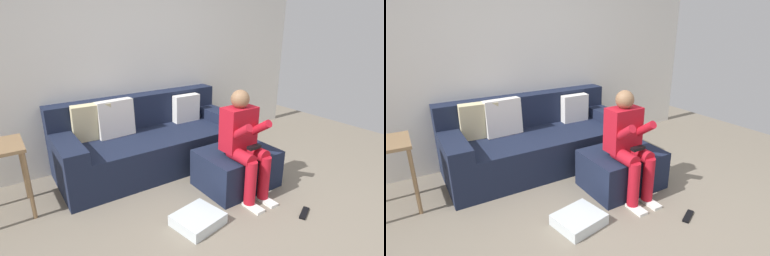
# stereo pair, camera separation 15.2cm
# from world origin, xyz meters

# --- Properties ---
(ground_plane) EXTENTS (6.94, 6.94, 0.00)m
(ground_plane) POSITION_xyz_m (0.00, 0.00, 0.00)
(ground_plane) COLOR slate
(wall_back) EXTENTS (5.34, 0.10, 2.58)m
(wall_back) POSITION_xyz_m (0.00, 2.20, 1.29)
(wall_back) COLOR silver
(wall_back) RESTS_ON ground_plane
(couch_sectional) EXTENTS (2.21, 0.94, 0.87)m
(couch_sectional) POSITION_xyz_m (-0.13, 1.75, 0.32)
(couch_sectional) COLOR #192138
(couch_sectional) RESTS_ON ground_plane
(ottoman) EXTENTS (0.81, 0.61, 0.41)m
(ottoman) POSITION_xyz_m (0.42, 0.75, 0.21)
(ottoman) COLOR #192138
(ottoman) RESTS_ON ground_plane
(person_seated) EXTENTS (0.34, 0.58, 1.10)m
(person_seated) POSITION_xyz_m (0.35, 0.59, 0.61)
(person_seated) COLOR red
(person_seated) RESTS_ON ground_plane
(storage_bin) EXTENTS (0.46, 0.42, 0.10)m
(storage_bin) POSITION_xyz_m (-0.33, 0.42, 0.05)
(storage_bin) COLOR silver
(storage_bin) RESTS_ON ground_plane
(remote_near_ottoman) EXTENTS (0.20, 0.13, 0.02)m
(remote_near_ottoman) POSITION_xyz_m (0.59, -0.02, 0.01)
(remote_near_ottoman) COLOR black
(remote_near_ottoman) RESTS_ON ground_plane
(remote_by_storage_bin) EXTENTS (0.19, 0.07, 0.02)m
(remote_by_storage_bin) POSITION_xyz_m (-0.14, 0.47, 0.01)
(remote_by_storage_bin) COLOR black
(remote_by_storage_bin) RESTS_ON ground_plane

